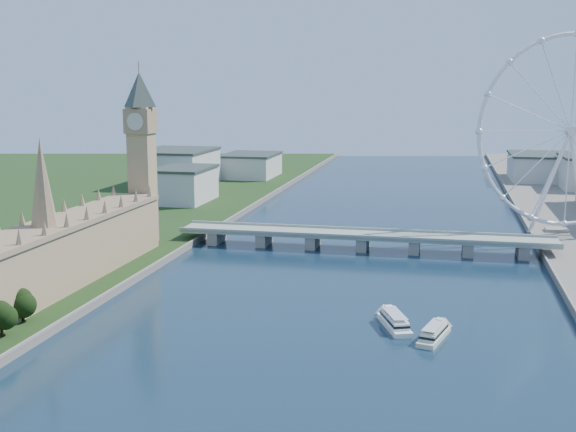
% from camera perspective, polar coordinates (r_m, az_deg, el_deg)
% --- Properties ---
extents(parliament_range, '(24.00, 200.00, 70.00)m').
position_cam_1_polar(parliament_range, '(342.20, -18.53, -3.21)').
color(parliament_range, tan).
rests_on(parliament_range, ground).
extents(big_ben, '(20.02, 20.02, 110.00)m').
position_cam_1_polar(big_ben, '(430.50, -11.53, 6.25)').
color(big_ben, tan).
rests_on(big_ben, ground).
extents(westminster_bridge, '(220.00, 22.00, 9.50)m').
position_cam_1_polar(westminster_bridge, '(426.69, 5.95, -1.77)').
color(westminster_bridge, gray).
rests_on(westminster_bridge, ground).
extents(london_eye, '(113.60, 39.12, 124.30)m').
position_cam_1_polar(london_eye, '(476.77, 21.43, 6.23)').
color(london_eye, silver).
rests_on(london_eye, ground).
extents(city_skyline, '(505.00, 280.00, 32.00)m').
position_cam_1_polar(city_skyline, '(679.60, 11.73, 3.41)').
color(city_skyline, beige).
rests_on(city_skyline, ground).
extents(tour_boat_near, '(17.65, 30.60, 6.59)m').
position_cam_1_polar(tour_boat_near, '(293.84, 8.39, -8.71)').
color(tour_boat_near, white).
rests_on(tour_boat_near, ground).
extents(tour_boat_far, '(14.02, 28.69, 6.12)m').
position_cam_1_polar(tour_boat_far, '(283.57, 11.45, -9.51)').
color(tour_boat_far, beige).
rests_on(tour_boat_far, ground).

